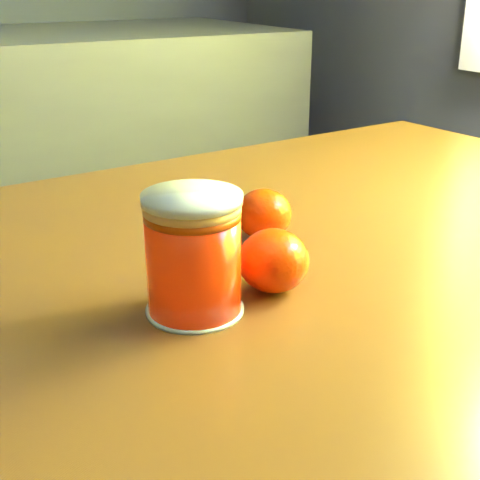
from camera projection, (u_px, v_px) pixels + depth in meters
table at (313, 316)px, 0.75m from camera, size 1.08×0.79×0.77m
juice_glass at (193, 255)px, 0.53m from camera, size 0.08×0.08×0.10m
orange_front at (274, 261)px, 0.58m from camera, size 0.08×0.08×0.05m
orange_back at (264, 214)px, 0.69m from camera, size 0.07×0.07×0.05m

